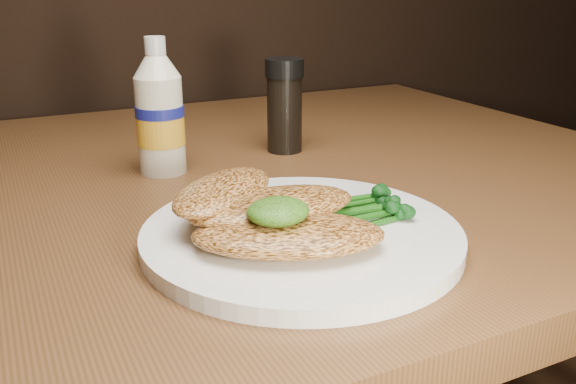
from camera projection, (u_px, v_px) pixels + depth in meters
name	position (u px, v px, depth m)	size (l,w,h in m)	color
plate	(302.00, 235.00, 0.53)	(0.27, 0.27, 0.01)	white
chicken_front	(288.00, 235.00, 0.48)	(0.15, 0.08, 0.02)	#D48B43
chicken_mid	(273.00, 206.00, 0.51)	(0.15, 0.07, 0.02)	#D48B43
chicken_back	(223.00, 191.00, 0.53)	(0.13, 0.07, 0.02)	#D48B43
pesto_front	(278.00, 211.00, 0.47)	(0.05, 0.05, 0.02)	#123307
broccolini_bundle	(344.00, 209.00, 0.53)	(0.13, 0.10, 0.02)	#195212
mayo_bottle	(159.00, 107.00, 0.69)	(0.05, 0.05, 0.15)	#EFE9CB
pepper_grinder	(285.00, 106.00, 0.78)	(0.05, 0.05, 0.12)	black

